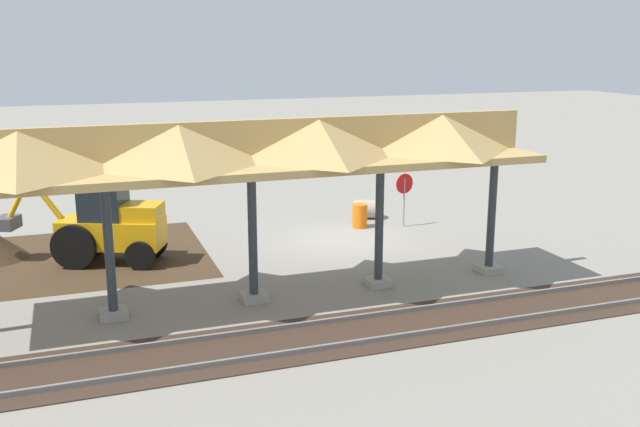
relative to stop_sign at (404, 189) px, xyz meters
The scene contains 8 objects.
ground_plane 3.38m from the stop_sign, 18.81° to the left, with size 120.00×120.00×0.00m, color gray.
dirt_work_zone 12.60m from the stop_sign, ahead, with size 9.70×7.00×0.01m, color #42301E.
platform_canopy 9.70m from the stop_sign, 38.36° to the left, with size 15.93×3.20×4.90m.
rail_tracks 9.32m from the stop_sign, 71.75° to the left, with size 60.00×2.58×0.15m.
stop_sign is the anchor object (origin of this frame).
backhoe 10.85m from the stop_sign, ahead, with size 5.27×3.16×2.82m.
concrete_pipe 2.15m from the stop_sign, 62.83° to the right, with size 1.19×1.05×0.74m.
traffic_barrel 1.95m from the stop_sign, 14.42° to the right, with size 0.56×0.56×0.90m, color orange.
Camera 1 is at (8.81, 22.61, 6.90)m, focal length 40.00 mm.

